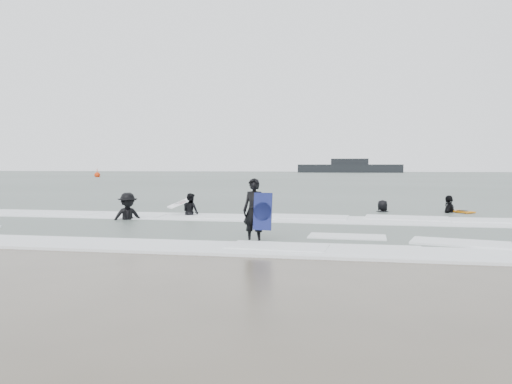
% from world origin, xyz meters
% --- Properties ---
extents(ground, '(320.00, 320.00, 0.00)m').
position_xyz_m(ground, '(0.00, 0.00, 0.00)').
color(ground, brown).
rests_on(ground, ground).
extents(sea, '(320.00, 320.00, 0.00)m').
position_xyz_m(sea, '(0.00, 80.00, 0.06)').
color(sea, '#47544C').
rests_on(sea, ground).
extents(surfer_centre, '(0.71, 0.55, 1.71)m').
position_xyz_m(surfer_centre, '(0.85, 0.61, 0.00)').
color(surfer_centre, black).
rests_on(surfer_centre, ground).
extents(surfer_wading, '(0.92, 0.89, 1.49)m').
position_xyz_m(surfer_wading, '(-2.98, 6.63, 0.00)').
color(surfer_wading, black).
rests_on(surfer_wading, ground).
extents(surfer_breaker, '(1.40, 1.30, 1.90)m').
position_xyz_m(surfer_breaker, '(-4.69, 4.63, 0.00)').
color(surfer_breaker, black).
rests_on(surfer_breaker, ground).
extents(surfer_right_near, '(0.92, 1.23, 1.93)m').
position_xyz_m(surfer_right_near, '(7.29, 10.04, 0.00)').
color(surfer_right_near, black).
rests_on(surfer_right_near, ground).
extents(surfer_right_far, '(0.93, 0.71, 1.71)m').
position_xyz_m(surfer_right_far, '(4.55, 9.78, 0.00)').
color(surfer_right_far, black).
rests_on(surfer_right_far, ground).
extents(surf_foam, '(30.03, 9.06, 0.09)m').
position_xyz_m(surf_foam, '(0.00, 3.70, 0.04)').
color(surf_foam, white).
rests_on(surf_foam, ground).
extents(bodyboards, '(12.17, 10.22, 1.25)m').
position_xyz_m(bodyboards, '(1.86, 5.67, 0.50)').
color(bodyboards, '#11174F').
rests_on(bodyboards, ground).
extents(buoy, '(1.00, 1.00, 1.65)m').
position_xyz_m(buoy, '(-41.78, 68.55, 0.42)').
color(buoy, red).
rests_on(buoy, ground).
extents(vessel_horizon, '(30.29, 5.41, 4.11)m').
position_xyz_m(vessel_horizon, '(0.92, 138.15, 1.53)').
color(vessel_horizon, black).
rests_on(vessel_horizon, ground).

